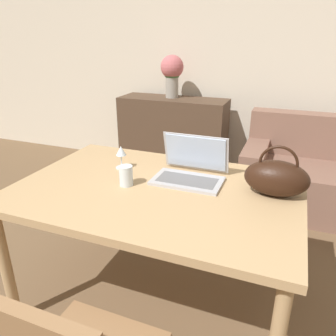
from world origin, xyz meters
The scene contains 9 objects.
wall_back centered at (0.00, 3.00, 1.35)m, with size 10.00×0.06×2.70m.
dining_table centered at (-0.14, 0.80, 0.67)m, with size 1.48×1.00×0.74m.
couch centered at (0.81, 2.38, 0.29)m, with size 1.42×0.78×0.82m.
sideboard centered at (-0.74, 2.67, 0.43)m, with size 1.17×0.40×0.86m.
laptop centered at (-0.01, 0.99, 0.81)m, with size 0.38×0.29×0.23m.
drinking_glass centered at (-0.30, 0.77, 0.80)m, with size 0.07×0.07×0.11m.
wine_glass centered at (-0.44, 0.98, 0.84)m, with size 0.07×0.07×0.14m.
handbag centered at (0.45, 0.94, 0.84)m, with size 0.31×0.18×0.26m.
flower_vase centered at (-0.77, 2.70, 1.13)m, with size 0.24×0.24×0.44m.
Camera 1 is at (0.48, -0.62, 1.49)m, focal length 35.00 mm.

